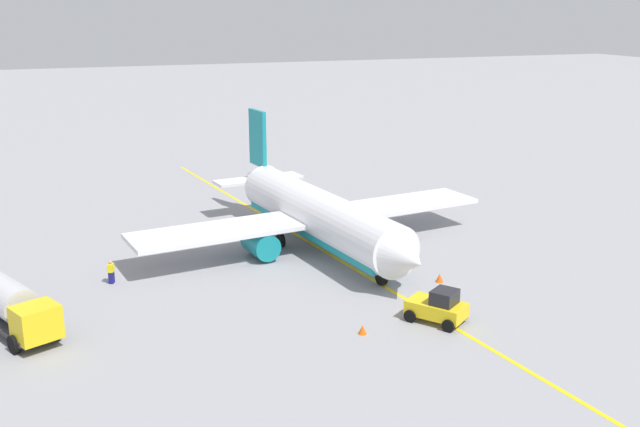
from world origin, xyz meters
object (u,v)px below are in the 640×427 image
(pushback_tug, at_px, (438,307))
(refueling_worker, at_px, (111,272))
(fuel_tanker, at_px, (3,299))
(safety_cone_wingtip, at_px, (440,278))
(airplane, at_px, (317,215))
(safety_cone_nose, at_px, (363,330))

(pushback_tug, height_order, refueling_worker, pushback_tug)
(fuel_tanker, height_order, safety_cone_wingtip, fuel_tanker)
(safety_cone_wingtip, bearing_deg, refueling_worker, -110.22)
(airplane, height_order, safety_cone_nose, airplane)
(fuel_tanker, distance_m, safety_cone_nose, 22.17)
(safety_cone_nose, height_order, safety_cone_wingtip, safety_cone_wingtip)
(refueling_worker, bearing_deg, safety_cone_wingtip, 69.78)
(airplane, distance_m, safety_cone_nose, 17.08)
(safety_cone_nose, xyz_separation_m, safety_cone_wingtip, (-6.04, 8.74, 0.02))
(fuel_tanker, bearing_deg, pushback_tug, 70.39)
(airplane, height_order, pushback_tug, airplane)
(airplane, relative_size, safety_cone_wingtip, 48.74)
(safety_cone_nose, distance_m, safety_cone_wingtip, 10.63)
(airplane, xyz_separation_m, safety_cone_nose, (16.58, -3.30, -2.46))
(safety_cone_wingtip, bearing_deg, airplane, -152.69)
(safety_cone_nose, bearing_deg, safety_cone_wingtip, 124.67)
(safety_cone_wingtip, bearing_deg, safety_cone_nose, -55.33)
(refueling_worker, bearing_deg, airplane, 98.20)
(airplane, bearing_deg, refueling_worker, -81.80)
(airplane, xyz_separation_m, fuel_tanker, (7.56, -23.50, -1.01))
(airplane, bearing_deg, safety_cone_wingtip, 27.31)
(airplane, xyz_separation_m, safety_cone_wingtip, (10.53, 5.44, -2.43))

